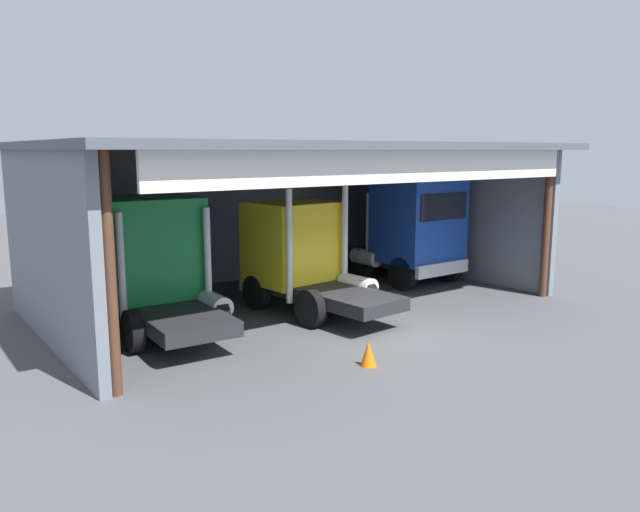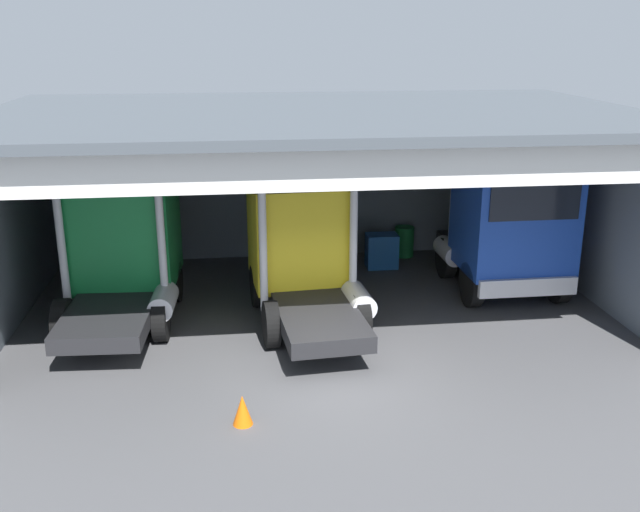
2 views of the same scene
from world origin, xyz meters
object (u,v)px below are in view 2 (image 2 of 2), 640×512
(truck_yellow_center_bay, at_px, (303,250))
(oil_drum, at_px, (404,241))
(tool_cart, at_px, (382,251))
(truck_green_right_bay, at_px, (123,242))
(truck_blue_left_bay, at_px, (509,221))
(traffic_cone, at_px, (242,410))

(truck_yellow_center_bay, height_order, oil_drum, truck_yellow_center_bay)
(truck_yellow_center_bay, relative_size, tool_cart, 5.33)
(oil_drum, xyz_separation_m, tool_cart, (-0.91, -0.99, 0.04))
(truck_green_right_bay, xyz_separation_m, oil_drum, (7.81, 3.73, -1.37))
(truck_yellow_center_bay, bearing_deg, truck_blue_left_bay, 3.48)
(tool_cart, relative_size, traffic_cone, 1.79)
(truck_yellow_center_bay, bearing_deg, truck_green_right_bay, 167.43)
(truck_green_right_bay, distance_m, truck_yellow_center_bay, 4.33)
(truck_blue_left_bay, relative_size, oil_drum, 5.01)
(truck_blue_left_bay, relative_size, tool_cart, 4.63)
(oil_drum, distance_m, tool_cart, 1.35)
(truck_green_right_bay, bearing_deg, truck_blue_left_bay, 3.89)
(truck_green_right_bay, bearing_deg, truck_yellow_center_bay, -5.04)
(truck_green_right_bay, xyz_separation_m, traffic_cone, (2.69, -5.58, -1.55))
(truck_blue_left_bay, distance_m, traffic_cone, 9.17)
(tool_cart, distance_m, traffic_cone, 9.33)
(truck_yellow_center_bay, distance_m, oil_drum, 5.72)
(truck_green_right_bay, relative_size, truck_blue_left_bay, 1.13)
(truck_green_right_bay, bearing_deg, oil_drum, 28.57)
(tool_cart, bearing_deg, truck_yellow_center_bay, -128.10)
(truck_green_right_bay, distance_m, tool_cart, 7.55)
(oil_drum, height_order, tool_cart, tool_cart)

